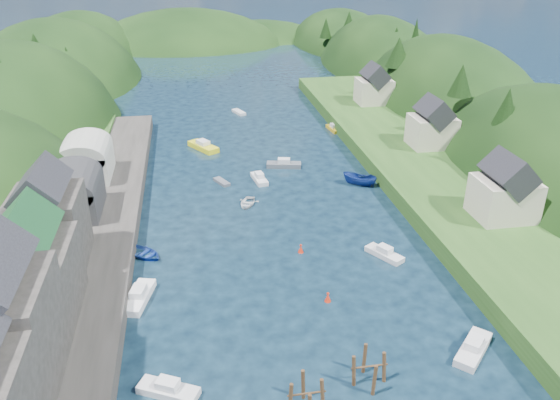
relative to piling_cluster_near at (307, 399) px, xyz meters
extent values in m
plane|color=black|center=(3.02, 52.20, -1.20)|extent=(600.00, 600.00, 0.00)
ellipsoid|color=black|center=(-41.98, 77.20, -10.30)|extent=(44.00, 75.56, 52.00)
ellipsoid|color=black|center=(-41.98, 120.20, -9.63)|extent=(44.00, 75.56, 48.19)
ellipsoid|color=black|center=(-41.98, 162.20, -8.02)|extent=(44.00, 75.56, 39.00)
ellipsoid|color=black|center=(48.02, 77.20, -9.60)|extent=(36.00, 75.56, 48.00)
ellipsoid|color=black|center=(48.02, 120.20, -8.98)|extent=(36.00, 75.56, 44.49)
ellipsoid|color=black|center=(48.02, 162.20, -7.50)|extent=(36.00, 75.56, 36.00)
ellipsoid|color=black|center=(-6.98, 172.20, -11.20)|extent=(80.00, 60.00, 44.00)
ellipsoid|color=black|center=(21.02, 182.20, -13.20)|extent=(70.00, 56.00, 36.00)
cone|color=black|center=(-37.92, 66.85, 11.67)|extent=(4.73, 4.73, 6.19)
cone|color=black|center=(-37.71, 75.62, 11.76)|extent=(4.34, 4.34, 6.71)
cone|color=black|center=(-36.68, 85.02, 7.42)|extent=(5.28, 5.28, 5.55)
cone|color=black|center=(-40.06, 99.56, 10.92)|extent=(4.77, 4.77, 6.15)
cone|color=black|center=(-34.24, 101.78, 7.71)|extent=(4.07, 4.07, 5.82)
cone|color=black|center=(-38.19, 120.57, 8.89)|extent=(4.56, 4.56, 8.77)
cone|color=black|center=(-40.38, 126.80, 6.99)|extent=(4.75, 4.75, 5.71)
cone|color=black|center=(-37.09, 139.98, 7.85)|extent=(4.27, 4.27, 7.38)
cone|color=black|center=(38.24, 39.80, 9.34)|extent=(5.29, 5.29, 7.81)
cone|color=black|center=(38.35, 54.62, 10.98)|extent=(4.07, 4.07, 5.38)
cone|color=black|center=(42.95, 61.11, 7.15)|extent=(3.40, 3.40, 6.16)
cone|color=black|center=(44.33, 78.10, 9.75)|extent=(4.94, 4.94, 7.84)
cone|color=black|center=(37.12, 80.83, 10.95)|extent=(5.25, 5.25, 6.20)
cone|color=black|center=(45.70, 92.84, 11.72)|extent=(3.36, 3.36, 8.91)
cone|color=black|center=(46.04, 105.83, 9.21)|extent=(4.57, 4.57, 6.51)
cone|color=black|center=(44.59, 120.95, 7.70)|extent=(3.59, 3.59, 5.92)
cone|color=black|center=(41.46, 133.25, 10.30)|extent=(4.14, 4.14, 5.82)
cone|color=black|center=(36.38, 140.98, 7.46)|extent=(3.83, 3.83, 6.01)
cube|color=#2D2B28|center=(-20.98, 22.20, -0.20)|extent=(12.00, 110.00, 2.00)
cube|color=#234719|center=(-27.98, 22.20, 0.05)|extent=(12.00, 110.00, 2.50)
cube|color=#2D2B28|center=(-22.98, 5.20, 5.30)|extent=(8.00, 9.00, 9.00)
cube|color=#2D2B28|center=(-22.98, 14.20, 4.30)|extent=(8.00, 9.00, 7.00)
cube|color=#1E592D|center=(-22.98, 14.20, 8.76)|extent=(5.88, 9.36, 5.88)
cube|color=#2D2B28|center=(-22.98, 23.20, 4.80)|extent=(7.00, 8.00, 8.00)
cube|color=black|center=(-22.98, 23.20, 9.64)|extent=(5.15, 8.32, 5.15)
cube|color=#2D2D30|center=(-22.98, 35.20, 2.80)|extent=(7.00, 9.00, 4.00)
cylinder|color=#2D2D30|center=(-22.98, 35.20, 4.80)|extent=(7.00, 9.00, 7.00)
cube|color=#B2B2A8|center=(-22.98, 47.20, 2.80)|extent=(7.00, 9.00, 4.00)
cylinder|color=#B2B2A8|center=(-22.98, 47.20, 4.80)|extent=(7.00, 9.00, 7.00)
cube|color=#234719|center=(28.02, 42.20, 0.00)|extent=(16.00, 120.00, 2.40)
cube|color=beige|center=(30.02, 24.20, 3.70)|extent=(7.00, 6.00, 5.00)
cube|color=black|center=(30.02, 24.20, 7.04)|extent=(5.15, 6.24, 5.15)
cube|color=beige|center=(32.02, 50.20, 3.70)|extent=(7.00, 6.00, 5.00)
cube|color=black|center=(32.02, 50.20, 7.04)|extent=(5.15, 6.24, 5.15)
cube|color=beige|center=(31.02, 77.20, 3.70)|extent=(7.00, 6.00, 5.00)
cube|color=black|center=(31.02, 77.20, 7.04)|extent=(5.15, 6.24, 5.15)
cylinder|color=#382314|center=(1.29, 0.00, -0.03)|extent=(0.32, 0.32, 3.53)
cylinder|color=#382314|center=(0.00, 1.29, -0.03)|extent=(0.32, 0.32, 3.53)
cylinder|color=#382314|center=(0.00, 0.00, 0.56)|extent=(3.10, 0.16, 0.16)
cylinder|color=#382314|center=(7.08, 2.04, -0.01)|extent=(0.32, 0.32, 3.57)
cylinder|color=#382314|center=(5.77, 3.35, -0.01)|extent=(0.32, 0.32, 3.57)
cylinder|color=#382314|center=(4.45, 2.04, -0.01)|extent=(0.32, 0.32, 3.57)
cylinder|color=#382314|center=(5.77, 0.73, -0.01)|extent=(0.32, 0.32, 3.57)
cylinder|color=#382314|center=(5.77, 2.04, 0.58)|extent=(3.16, 0.16, 0.16)
cone|color=red|center=(5.22, 13.74, -0.75)|extent=(0.70, 0.70, 0.90)
sphere|color=red|center=(5.22, 13.74, -0.25)|extent=(0.30, 0.30, 0.30)
cone|color=red|center=(4.43, 23.77, -0.75)|extent=(0.70, 0.70, 0.90)
sphere|color=red|center=(4.43, 23.77, -0.25)|extent=(0.30, 0.30, 0.30)
cube|color=yellow|center=(-5.53, 61.36, -0.77)|extent=(5.47, 6.93, 0.95)
cube|color=silver|center=(-5.53, 61.36, 0.10)|extent=(2.58, 2.84, 0.70)
imported|color=navy|center=(17.14, 41.56, -0.34)|extent=(5.48, 4.27, 2.01)
cube|color=silver|center=(16.27, 4.02, -0.84)|extent=(5.24, 5.29, 0.78)
cube|color=silver|center=(16.27, 4.02, -0.06)|extent=(2.30, 2.30, 0.70)
cube|color=silver|center=(2.92, 82.27, -0.93)|extent=(2.78, 4.44, 0.59)
cube|color=#53595F|center=(7.14, 50.66, -0.85)|extent=(5.84, 2.99, 0.78)
cube|color=silver|center=(7.14, 50.66, -0.07)|extent=(2.18, 1.68, 0.70)
imported|color=navy|center=(-13.87, 26.02, -0.85)|extent=(5.85, 5.83, 1.00)
cube|color=silver|center=(2.41, 45.73, -0.89)|extent=(2.31, 4.98, 0.67)
cube|color=silver|center=(2.41, 45.73, -0.18)|extent=(1.35, 1.83, 0.70)
cube|color=silver|center=(13.95, 21.20, -0.89)|extent=(3.86, 4.91, 0.67)
cube|color=silver|center=(13.95, 21.20, -0.18)|extent=(1.82, 2.01, 0.70)
cube|color=silver|center=(-10.80, 3.60, -0.87)|extent=(5.34, 3.83, 0.72)
cube|color=silver|center=(-10.80, 3.60, -0.13)|extent=(2.14, 1.87, 0.70)
cube|color=#545861|center=(-3.39, 45.80, -0.98)|extent=(2.52, 3.55, 0.48)
cube|color=white|center=(-13.98, 17.16, -0.83)|extent=(3.33, 6.12, 0.81)
cube|color=silver|center=(-13.98, 17.16, -0.03)|extent=(1.82, 2.31, 0.70)
imported|color=silver|center=(-0.41, 37.67, -0.94)|extent=(4.09, 4.73, 0.82)
cube|color=gold|center=(20.02, 67.68, -0.90)|extent=(2.16, 4.80, 0.65)
cube|color=silver|center=(20.02, 67.68, -0.20)|extent=(1.28, 1.75, 0.70)
camera|label=1|loc=(-7.39, -31.02, 32.59)|focal=35.00mm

